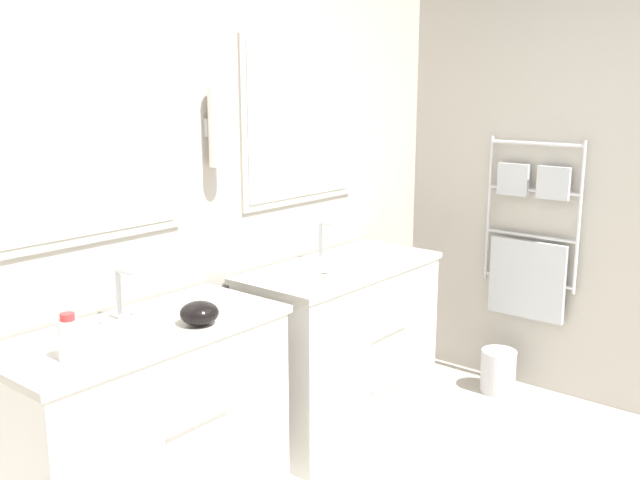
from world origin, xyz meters
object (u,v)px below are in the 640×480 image
Objects in this scene: amenity_bowl at (199,313)px; toiletry_bottle at (69,339)px; vanity_right at (346,347)px; vanity_left at (154,435)px; waste_bin at (498,370)px.

toiletry_bottle is at bearing 173.41° from amenity_bowl.
vanity_right is at bearing 5.94° from amenity_bowl.
vanity_left is 0.51m from amenity_bowl.
vanity_right is 6.92× the size of toiletry_bottle.
vanity_left is at bearing 168.83° from waste_bin.
amenity_bowl reaches higher than waste_bin.
toiletry_bottle is (-0.35, -0.05, 0.50)m from vanity_left.
waste_bin is at bearing -8.93° from amenity_bowl.
amenity_bowl is at bearing -174.06° from vanity_right.
waste_bin is (0.91, -0.42, -0.31)m from vanity_right.
vanity_left is at bearing 8.42° from toiletry_bottle.
vanity_right reaches higher than waste_bin.
vanity_left and vanity_right have the same top height.
waste_bin is at bearing -8.46° from toiletry_bottle.
toiletry_bottle is 0.64× the size of waste_bin.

